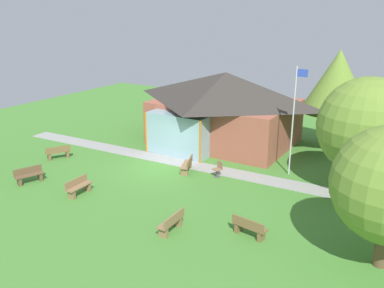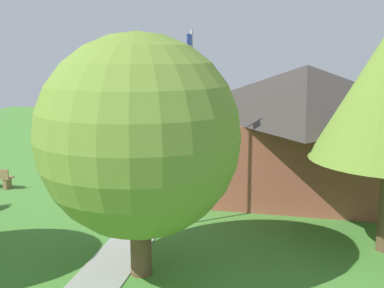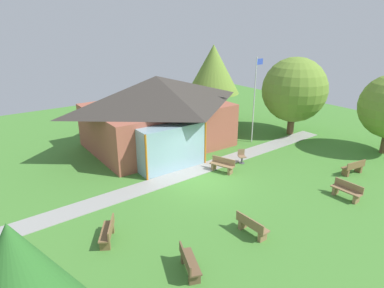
% 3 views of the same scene
% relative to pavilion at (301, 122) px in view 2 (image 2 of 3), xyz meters
% --- Properties ---
extents(ground_plane, '(44.00, 44.00, 0.00)m').
position_rel_pavilion_xyz_m(ground_plane, '(-0.77, -6.42, -2.56)').
color(ground_plane, '#478433').
extents(pavilion, '(10.07, 8.52, 4.93)m').
position_rel_pavilion_xyz_m(pavilion, '(0.00, 0.00, 0.00)').
color(pavilion, '#A35642').
rests_on(pavilion, ground_plane).
extents(footpath, '(24.01, 2.19, 0.03)m').
position_rel_pavilion_xyz_m(footpath, '(-0.77, -5.02, -2.55)').
color(footpath, '#999993').
rests_on(footpath, ground_plane).
extents(flagpole, '(0.64, 0.08, 6.13)m').
position_rel_pavilion_xyz_m(flagpole, '(5.98, -3.31, 0.79)').
color(flagpole, silver).
rests_on(flagpole, ground_plane).
extents(bench_rear_near_path, '(0.94, 1.56, 0.84)m').
position_rel_pavilion_xyz_m(bench_rear_near_path, '(0.80, -6.01, -2.16)').
color(bench_rear_near_path, olive).
rests_on(bench_rear_near_path, ground_plane).
extents(bench_mid_left, '(1.15, 1.51, 0.84)m').
position_rel_pavilion_xyz_m(bench_mid_left, '(-7.28, -8.39, -2.16)').
color(bench_mid_left, brown).
rests_on(bench_mid_left, ground_plane).
extents(bench_front_center, '(0.50, 1.52, 0.84)m').
position_rel_pavilion_xyz_m(bench_front_center, '(-2.27, -11.46, -2.16)').
color(bench_front_center, olive).
rests_on(bench_front_center, ground_plane).
extents(bench_front_left, '(0.93, 1.56, 0.84)m').
position_rel_pavilion_xyz_m(bench_front_left, '(-5.68, -11.78, -2.16)').
color(bench_front_left, brown).
rests_on(bench_front_left, ground_plane).
extents(patio_chair_lawn_spare, '(0.58, 0.58, 0.86)m').
position_rel_pavilion_xyz_m(patio_chair_lawn_spare, '(2.65, -5.70, -2.15)').
color(patio_chair_lawn_spare, '#8C6B4C').
rests_on(patio_chair_lawn_spare, ground_plane).
extents(tree_lawn_corner, '(3.51, 3.51, 5.26)m').
position_rel_pavilion_xyz_m(tree_lawn_corner, '(-10.92, -13.98, 1.09)').
color(tree_lawn_corner, brown).
rests_on(tree_lawn_corner, ground_plane).
extents(tree_east_hedge, '(4.88, 4.88, 5.94)m').
position_rel_pavilion_xyz_m(tree_east_hedge, '(9.80, -3.71, 0.92)').
color(tree_east_hedge, brown).
rests_on(tree_east_hedge, ground_plane).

